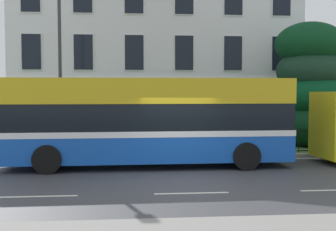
{
  "coord_description": "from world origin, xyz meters",
  "views": [
    {
      "loc": [
        -1.66,
        -13.28,
        2.77
      ],
      "look_at": [
        -0.07,
        4.53,
        1.7
      ],
      "focal_mm": 47.09,
      "sensor_mm": 36.0,
      "label": 1
    }
  ],
  "objects_px": {
    "single_decker_bus": "(147,120)",
    "litter_bin": "(233,139)",
    "evergreen_tree": "(312,94)",
    "street_lamp_post": "(60,50)",
    "georgian_townhouse": "(155,37)"
  },
  "relations": [
    {
      "from": "litter_bin",
      "to": "street_lamp_post",
      "type": "bearing_deg",
      "value": 176.93
    },
    {
      "from": "georgian_townhouse",
      "to": "litter_bin",
      "type": "distance_m",
      "value": 11.09
    },
    {
      "from": "street_lamp_post",
      "to": "litter_bin",
      "type": "bearing_deg",
      "value": -3.07
    },
    {
      "from": "single_decker_bus",
      "to": "georgian_townhouse",
      "type": "bearing_deg",
      "value": 84.63
    },
    {
      "from": "georgian_townhouse",
      "to": "single_decker_bus",
      "type": "bearing_deg",
      "value": -94.69
    },
    {
      "from": "georgian_townhouse",
      "to": "litter_bin",
      "type": "height_order",
      "value": "georgian_townhouse"
    },
    {
      "from": "georgian_townhouse",
      "to": "street_lamp_post",
      "type": "xyz_separation_m",
      "value": [
        -4.48,
        -8.88,
        -1.65
      ]
    },
    {
      "from": "evergreen_tree",
      "to": "street_lamp_post",
      "type": "relative_size",
      "value": 0.82
    },
    {
      "from": "single_decker_bus",
      "to": "street_lamp_post",
      "type": "xyz_separation_m",
      "value": [
        -3.51,
        2.97,
        2.73
      ]
    },
    {
      "from": "georgian_townhouse",
      "to": "single_decker_bus",
      "type": "height_order",
      "value": "georgian_townhouse"
    },
    {
      "from": "single_decker_bus",
      "to": "litter_bin",
      "type": "distance_m",
      "value": 4.7
    },
    {
      "from": "evergreen_tree",
      "to": "street_lamp_post",
      "type": "height_order",
      "value": "street_lamp_post"
    },
    {
      "from": "georgian_townhouse",
      "to": "single_decker_bus",
      "type": "relative_size",
      "value": 1.6
    },
    {
      "from": "georgian_townhouse",
      "to": "evergreen_tree",
      "type": "relative_size",
      "value": 2.63
    },
    {
      "from": "georgian_townhouse",
      "to": "street_lamp_post",
      "type": "bearing_deg",
      "value": -116.78
    }
  ]
}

